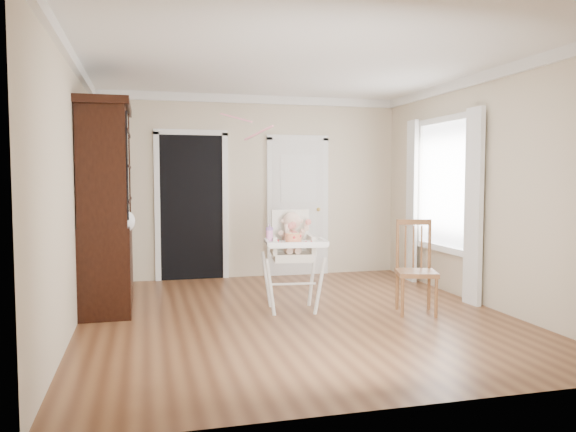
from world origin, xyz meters
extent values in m
plane|color=brown|center=(0.00, 0.00, 0.00)|extent=(5.00, 5.00, 0.00)
plane|color=white|center=(0.00, 0.00, 2.70)|extent=(5.00, 5.00, 0.00)
plane|color=beige|center=(0.00, 2.50, 1.35)|extent=(4.50, 0.00, 4.50)
plane|color=beige|center=(-2.25, 0.00, 1.35)|extent=(0.00, 5.00, 5.00)
plane|color=beige|center=(2.25, 0.00, 1.35)|extent=(0.00, 5.00, 5.00)
cube|color=black|center=(-0.90, 2.48, 1.05)|extent=(0.90, 0.03, 2.10)
cube|color=white|center=(-1.39, 2.48, 1.05)|extent=(0.08, 0.05, 2.18)
cube|color=white|center=(-0.41, 2.48, 1.05)|extent=(0.08, 0.05, 2.18)
cube|color=white|center=(-0.90, 2.48, 2.14)|extent=(1.06, 0.05, 0.08)
cube|color=white|center=(0.70, 2.48, 1.02)|extent=(0.80, 0.05, 2.05)
cube|color=white|center=(0.26, 2.48, 1.02)|extent=(0.08, 0.05, 2.13)
cube|color=white|center=(1.14, 2.48, 1.02)|extent=(0.08, 0.05, 2.13)
sphere|color=gold|center=(1.02, 2.44, 1.00)|extent=(0.06, 0.06, 0.06)
cube|color=white|center=(2.23, 0.80, 1.40)|extent=(0.02, 1.20, 1.60)
cube|color=white|center=(2.21, 0.80, 2.24)|extent=(0.06, 1.36, 0.08)
cube|color=white|center=(2.15, 0.02, 1.15)|extent=(0.08, 0.28, 2.30)
cube|color=white|center=(2.15, 1.58, 1.15)|extent=(0.08, 0.28, 2.30)
cylinder|color=white|center=(-0.27, 0.04, 0.31)|extent=(0.15, 0.12, 0.66)
cylinder|color=white|center=(0.26, -0.03, 0.31)|extent=(0.12, 0.15, 0.66)
cylinder|color=white|center=(-0.21, 0.52, 0.31)|extent=(0.12, 0.15, 0.66)
cylinder|color=white|center=(0.32, 0.46, 0.31)|extent=(0.15, 0.12, 0.66)
cylinder|color=white|center=(0.02, 0.19, 0.31)|extent=(0.51, 0.09, 0.03)
cube|color=white|center=(0.02, 0.25, 0.61)|extent=(0.47, 0.45, 0.09)
cube|color=white|center=(-0.19, 0.27, 0.74)|extent=(0.09, 0.38, 0.20)
cube|color=white|center=(0.23, 0.22, 0.74)|extent=(0.09, 0.38, 0.20)
cube|color=white|center=(0.05, 0.44, 0.88)|extent=(0.43, 0.12, 0.49)
cube|color=white|center=(-0.01, -0.02, 0.78)|extent=(0.67, 0.52, 0.03)
cube|color=white|center=(-0.04, -0.23, 0.81)|extent=(0.62, 0.11, 0.04)
ellipsoid|color=beige|center=(0.03, 0.28, 0.77)|extent=(0.25, 0.21, 0.29)
sphere|color=beige|center=(0.03, 0.28, 1.01)|extent=(0.22, 0.22, 0.20)
sphere|color=red|center=(0.02, 0.22, 0.83)|extent=(0.15, 0.15, 0.15)
sphere|color=red|center=(-0.01, 0.19, 0.96)|extent=(0.07, 0.07, 0.07)
sphere|color=red|center=(0.19, 0.17, 1.00)|extent=(0.07, 0.07, 0.07)
cylinder|color=silver|center=(-0.05, -0.06, 0.80)|extent=(0.22, 0.22, 0.01)
cylinder|color=red|center=(-0.05, -0.06, 0.85)|extent=(0.17, 0.17, 0.09)
cylinder|color=#F2E08C|center=(-0.03, -0.09, 0.89)|extent=(0.08, 0.08, 0.02)
cylinder|color=#F394D6|center=(-0.25, 0.19, 0.86)|extent=(0.07, 0.07, 0.12)
cylinder|color=#885EA5|center=(-0.25, 0.19, 0.93)|extent=(0.08, 0.08, 0.03)
cone|color=#885EA5|center=(-0.25, 0.19, 0.97)|extent=(0.03, 0.03, 0.04)
cube|color=black|center=(-1.99, 0.87, 0.48)|extent=(0.54, 1.29, 0.97)
cube|color=black|center=(-1.99, 0.87, 1.61)|extent=(0.49, 1.29, 1.29)
cube|color=black|center=(-1.73, 0.55, 1.61)|extent=(0.02, 0.56, 1.13)
cube|color=black|center=(-1.73, 1.20, 1.61)|extent=(0.02, 0.56, 1.13)
cube|color=black|center=(-1.99, 0.87, 2.28)|extent=(0.58, 1.38, 0.09)
ellipsoid|color=white|center=(-1.77, 0.50, 1.02)|extent=(0.22, 0.17, 0.24)
cube|color=brown|center=(1.31, -0.22, 0.45)|extent=(0.52, 0.52, 0.05)
cylinder|color=brown|center=(1.08, -0.34, 0.22)|extent=(0.04, 0.04, 0.45)
cylinder|color=brown|center=(1.43, -0.44, 0.22)|extent=(0.04, 0.04, 0.45)
cylinder|color=brown|center=(1.18, 0.00, 0.22)|extent=(0.04, 0.04, 0.45)
cylinder|color=brown|center=(1.53, -0.10, 0.22)|extent=(0.04, 0.04, 0.45)
cylinder|color=brown|center=(1.19, 0.01, 0.73)|extent=(0.04, 0.04, 0.58)
cylinder|color=brown|center=(1.53, -0.09, 0.73)|extent=(0.04, 0.04, 0.58)
cube|color=brown|center=(1.36, -0.04, 0.99)|extent=(0.37, 0.14, 0.06)
camera|label=1|loc=(-1.57, -5.76, 1.50)|focal=35.00mm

